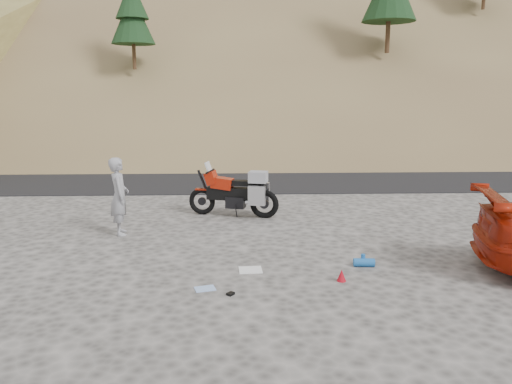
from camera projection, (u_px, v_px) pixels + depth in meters
ground at (203, 249)px, 10.21m from camera, size 140.00×140.00×0.00m
road at (219, 177)px, 19.03m from camera, size 120.00×7.00×0.05m
hillside at (229, 9)px, 48.09m from camera, size 120.00×73.00×46.72m
motorcycle at (237, 193)px, 12.81m from camera, size 2.36×1.03×1.42m
man at (121, 234)px, 11.31m from camera, size 0.57×0.72×1.75m
gear_white_cloth at (250, 270)px, 9.00m from camera, size 0.43×0.39×0.01m
gear_blue_mat at (364, 262)px, 9.18m from camera, size 0.39×0.19×0.15m
gear_bottle at (363, 260)px, 9.23m from camera, size 0.10×0.10×0.22m
gear_funnel at (342, 275)px, 8.47m from camera, size 0.19×0.19×0.20m
gear_glove_b at (231, 294)px, 7.90m from camera, size 0.14×0.15×0.04m
gear_blue_cloth at (205, 289)px, 8.14m from camera, size 0.38×0.32×0.01m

